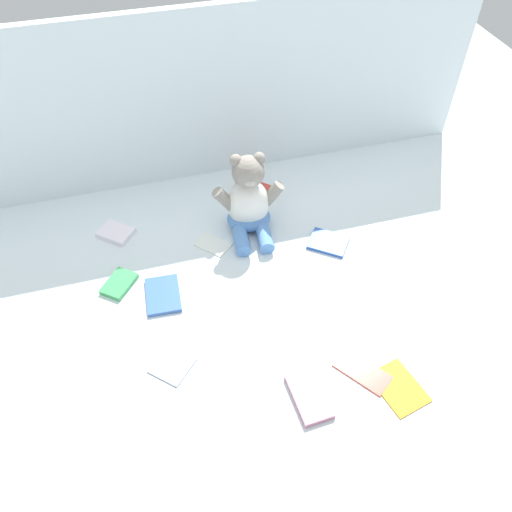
{
  "coord_description": "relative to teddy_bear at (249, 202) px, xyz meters",
  "views": [
    {
      "loc": [
        -0.24,
        -1.03,
        1.14
      ],
      "look_at": [
        0.02,
        -0.1,
        0.1
      ],
      "focal_mm": 36.19,
      "sensor_mm": 36.0,
      "label": 1
    }
  ],
  "objects": [
    {
      "name": "ground_plane",
      "position": [
        -0.06,
        -0.12,
        -0.1
      ],
      "size": [
        3.2,
        3.2,
        0.0
      ],
      "primitive_type": "plane",
      "color": "silver"
    },
    {
      "name": "book_case_9",
      "position": [
        -0.13,
        -0.05,
        -0.1
      ],
      "size": [
        0.12,
        0.12,
        0.01
      ],
      "primitive_type": "cube",
      "rotation": [
        0.0,
        0.0,
        3.89
      ],
      "color": "silver",
      "rests_on": "ground_plane"
    },
    {
      "name": "book_case_0",
      "position": [
        -0.31,
        -0.21,
        -0.09
      ],
      "size": [
        0.1,
        0.14,
        0.01
      ],
      "primitive_type": "cube",
      "rotation": [
        0.0,
        0.0,
        6.22
      ],
      "color": "#3C67B1",
      "rests_on": "ground_plane"
    },
    {
      "name": "book_case_3",
      "position": [
        0.2,
        -0.65,
        -0.1
      ],
      "size": [
        0.13,
        0.15,
        0.01
      ],
      "primitive_type": "cube",
      "rotation": [
        0.0,
        0.0,
        3.37
      ],
      "color": "orange",
      "rests_on": "ground_plane"
    },
    {
      "name": "book_case_7",
      "position": [
        0.14,
        -0.59,
        -0.1
      ],
      "size": [
        0.13,
        0.15,
        0.01
      ],
      "primitive_type": "cube",
      "rotation": [
        0.0,
        0.0,
        3.76
      ],
      "color": "#D3402F",
      "rests_on": "ground_plane"
    },
    {
      "name": "teddy_bear",
      "position": [
        0.0,
        0.0,
        0.0
      ],
      "size": [
        0.22,
        0.21,
        0.27
      ],
      "rotation": [
        0.0,
        0.0,
        -0.11
      ],
      "color": "white",
      "rests_on": "ground_plane"
    },
    {
      "name": "book_case_2",
      "position": [
        0.06,
        0.16,
        -0.09
      ],
      "size": [
        0.15,
        0.14,
        0.02
      ],
      "primitive_type": "cube",
      "rotation": [
        0.0,
        0.0,
        0.82
      ],
      "color": "#C03C30",
      "rests_on": "ground_plane"
    },
    {
      "name": "book_case_6",
      "position": [
        -0.32,
        -0.44,
        -0.1
      ],
      "size": [
        0.13,
        0.13,
        0.01
      ],
      "primitive_type": "cube",
      "rotation": [
        0.0,
        0.0,
        0.8
      ],
      "color": "#8F96AC",
      "rests_on": "ground_plane"
    },
    {
      "name": "book_case_4",
      "position": [
        -0.02,
        -0.62,
        -0.09
      ],
      "size": [
        0.08,
        0.14,
        0.01
      ],
      "primitive_type": "cube",
      "rotation": [
        0.0,
        0.0,
        3.2
      ],
      "color": "#B6738C",
      "rests_on": "ground_plane"
    },
    {
      "name": "book_case_1",
      "position": [
        0.22,
        -0.14,
        -0.09
      ],
      "size": [
        0.15,
        0.14,
        0.01
      ],
      "primitive_type": "cube",
      "rotation": [
        0.0,
        0.0,
        0.92
      ],
      "color": "#2C56B2",
      "rests_on": "ground_plane"
    },
    {
      "name": "book_case_5",
      "position": [
        -0.41,
        0.07,
        -0.09
      ],
      "size": [
        0.13,
        0.12,
        0.02
      ],
      "primitive_type": "cube",
      "rotation": [
        0.0,
        0.0,
        0.87
      ],
      "color": "white",
      "rests_on": "ground_plane"
    },
    {
      "name": "book_case_8",
      "position": [
        -0.42,
        -0.14,
        -0.09
      ],
      "size": [
        0.12,
        0.12,
        0.01
      ],
      "primitive_type": "cube",
      "rotation": [
        0.0,
        0.0,
        5.6
      ],
      "color": "#3CA357",
      "rests_on": "ground_plane"
    },
    {
      "name": "backdrop_drape",
      "position": [
        -0.06,
        0.32,
        0.19
      ],
      "size": [
        1.83,
        0.03,
        0.57
      ],
      "primitive_type": "cube",
      "color": "white",
      "rests_on": "ground_plane"
    }
  ]
}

